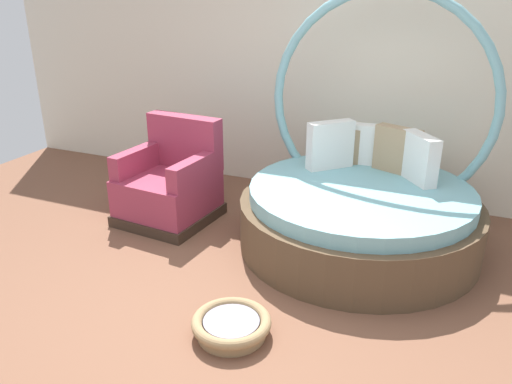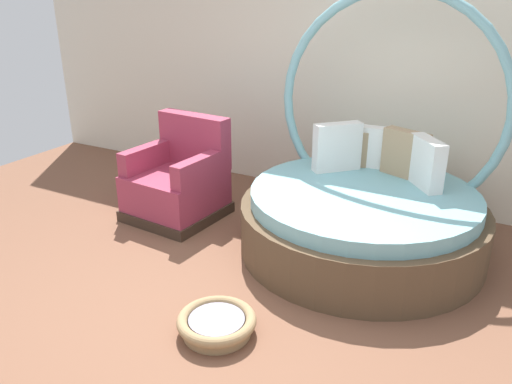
{
  "view_description": "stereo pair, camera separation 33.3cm",
  "coord_description": "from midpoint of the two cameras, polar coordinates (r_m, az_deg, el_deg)",
  "views": [
    {
      "loc": [
        1.31,
        -2.51,
        2.08
      ],
      "look_at": [
        -0.18,
        0.92,
        0.55
      ],
      "focal_mm": 35.72,
      "sensor_mm": 36.0,
      "label": 1
    },
    {
      "loc": [
        1.6,
        -2.37,
        2.08
      ],
      "look_at": [
        -0.18,
        0.92,
        0.55
      ],
      "focal_mm": 35.72,
      "sensor_mm": 36.0,
      "label": 2
    }
  ],
  "objects": [
    {
      "name": "round_daybed",
      "position": [
        4.35,
        14.34,
        -1.37
      ],
      "size": [
        1.99,
        1.99,
        2.1
      ],
      "color": "brown",
      "rests_on": "ground_plane"
    },
    {
      "name": "ground_plane",
      "position": [
        3.53,
        -1.93,
        -14.1
      ],
      "size": [
        8.0,
        8.0,
        0.02
      ],
      "primitive_type": "cube",
      "color": "brown"
    },
    {
      "name": "back_wall",
      "position": [
        5.27,
        12.49,
        13.25
      ],
      "size": [
        8.0,
        0.12,
        2.6
      ],
      "primitive_type": "cube",
      "color": "silver",
      "rests_on": "ground_plane"
    },
    {
      "name": "pet_basket",
      "position": [
        3.35,
        -1.49,
        -14.58
      ],
      "size": [
        0.51,
        0.51,
        0.13
      ],
      "color": "#9E7F56",
      "rests_on": "ground_plane"
    },
    {
      "name": "red_armchair",
      "position": [
        4.87,
        -6.71,
        1.02
      ],
      "size": [
        0.86,
        0.86,
        0.94
      ],
      "color": "#38281E",
      "rests_on": "ground_plane"
    }
  ]
}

